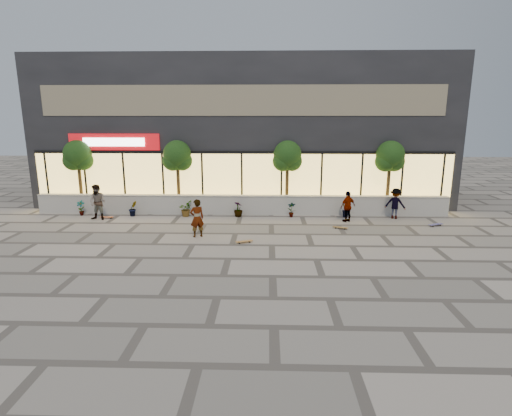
{
  "coord_description": "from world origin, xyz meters",
  "views": [
    {
      "loc": [
        1.46,
        -13.95,
        5.11
      ],
      "look_at": [
        0.95,
        2.81,
        1.3
      ],
      "focal_mm": 28.0,
      "sensor_mm": 36.0,
      "label": 1
    }
  ],
  "objects_px": {
    "skater_center": "(197,218)",
    "skateboard_right_far": "(436,224)",
    "tree_west": "(78,157)",
    "skateboard_left": "(107,217)",
    "skater_left": "(98,202)",
    "skater_right_far": "(395,204)",
    "tree_mideast": "(287,158)",
    "tree_midwest": "(177,157)",
    "tree_east": "(390,158)",
    "skateboard_right_near": "(340,227)",
    "skateboard_center": "(244,241)",
    "skater_right_near": "(348,207)"
  },
  "relations": [
    {
      "from": "skateboard_left",
      "to": "tree_mideast",
      "type": "bearing_deg",
      "value": 13.41
    },
    {
      "from": "skater_right_near",
      "to": "skateboard_left",
      "type": "distance_m",
      "value": 12.37
    },
    {
      "from": "tree_mideast",
      "to": "skater_center",
      "type": "xyz_separation_m",
      "value": [
        -4.12,
        -4.94,
        -2.14
      ]
    },
    {
      "from": "tree_west",
      "to": "skateboard_right_near",
      "type": "distance_m",
      "value": 14.59
    },
    {
      "from": "tree_mideast",
      "to": "skater_right_far",
      "type": "bearing_deg",
      "value": -14.24
    },
    {
      "from": "skater_center",
      "to": "skateboard_right_far",
      "type": "distance_m",
      "value": 11.4
    },
    {
      "from": "skater_right_near",
      "to": "skater_right_far",
      "type": "xyz_separation_m",
      "value": [
        2.57,
        0.72,
        0.01
      ]
    },
    {
      "from": "tree_west",
      "to": "tree_midwest",
      "type": "bearing_deg",
      "value": 0.0
    },
    {
      "from": "skater_right_far",
      "to": "skateboard_center",
      "type": "xyz_separation_m",
      "value": [
        -7.53,
        -4.37,
        -0.72
      ]
    },
    {
      "from": "skater_right_near",
      "to": "skater_right_far",
      "type": "distance_m",
      "value": 2.67
    },
    {
      "from": "tree_east",
      "to": "skater_left",
      "type": "bearing_deg",
      "value": -172.01
    },
    {
      "from": "skater_left",
      "to": "skater_right_far",
      "type": "relative_size",
      "value": 1.15
    },
    {
      "from": "skater_center",
      "to": "skateboard_right_near",
      "type": "bearing_deg",
      "value": 167.57
    },
    {
      "from": "skater_right_near",
      "to": "skateboard_center",
      "type": "xyz_separation_m",
      "value": [
        -4.96,
        -3.65,
        -0.7
      ]
    },
    {
      "from": "tree_mideast",
      "to": "skateboard_right_far",
      "type": "xyz_separation_m",
      "value": [
        7.06,
        -2.82,
        -2.91
      ]
    },
    {
      "from": "tree_midwest",
      "to": "skateboard_right_near",
      "type": "bearing_deg",
      "value": -22.52
    },
    {
      "from": "skateboard_left",
      "to": "skater_right_far",
      "type": "bearing_deg",
      "value": 4.03
    },
    {
      "from": "tree_east",
      "to": "skater_left",
      "type": "xyz_separation_m",
      "value": [
        -15.18,
        -2.13,
        -2.08
      ]
    },
    {
      "from": "tree_west",
      "to": "skateboard_right_near",
      "type": "relative_size",
      "value": 5.49
    },
    {
      "from": "tree_west",
      "to": "skateboard_center",
      "type": "distance_m",
      "value": 11.48
    },
    {
      "from": "tree_west",
      "to": "tree_mideast",
      "type": "bearing_deg",
      "value": 0.0
    },
    {
      "from": "tree_east",
      "to": "skateboard_right_near",
      "type": "xyz_separation_m",
      "value": [
        -3.13,
        -3.47,
        -2.92
      ]
    },
    {
      "from": "skater_left",
      "to": "tree_east",
      "type": "bearing_deg",
      "value": 17.34
    },
    {
      "from": "tree_mideast",
      "to": "tree_midwest",
      "type": "bearing_deg",
      "value": 180.0
    },
    {
      "from": "skater_right_near",
      "to": "skateboard_center",
      "type": "bearing_deg",
      "value": 4.96
    },
    {
      "from": "tree_midwest",
      "to": "skater_left",
      "type": "xyz_separation_m",
      "value": [
        -3.68,
        -2.13,
        -2.08
      ]
    },
    {
      "from": "tree_west",
      "to": "tree_midwest",
      "type": "distance_m",
      "value": 5.5
    },
    {
      "from": "skater_center",
      "to": "skater_right_far",
      "type": "bearing_deg",
      "value": 174.99
    },
    {
      "from": "tree_west",
      "to": "skater_center",
      "type": "bearing_deg",
      "value": -33.79
    },
    {
      "from": "skater_left",
      "to": "skater_right_near",
      "type": "relative_size",
      "value": 1.17
    },
    {
      "from": "tree_east",
      "to": "skateboard_right_near",
      "type": "relative_size",
      "value": 5.49
    },
    {
      "from": "tree_west",
      "to": "skater_center",
      "type": "relative_size",
      "value": 2.33
    },
    {
      "from": "tree_east",
      "to": "skater_center",
      "type": "bearing_deg",
      "value": -152.81
    },
    {
      "from": "skater_right_near",
      "to": "tree_east",
      "type": "bearing_deg",
      "value": -171.6
    },
    {
      "from": "skateboard_center",
      "to": "tree_east",
      "type": "bearing_deg",
      "value": 15.39
    },
    {
      "from": "skater_right_far",
      "to": "skateboard_right_far",
      "type": "height_order",
      "value": "skater_right_far"
    },
    {
      "from": "skateboard_left",
      "to": "tree_midwest",
      "type": "bearing_deg",
      "value": 30.74
    },
    {
      "from": "skater_right_far",
      "to": "skateboard_left",
      "type": "xyz_separation_m",
      "value": [
        -14.92,
        -0.44,
        -0.72
      ]
    },
    {
      "from": "tree_midwest",
      "to": "tree_west",
      "type": "bearing_deg",
      "value": 180.0
    },
    {
      "from": "tree_east",
      "to": "skater_right_near",
      "type": "height_order",
      "value": "tree_east"
    },
    {
      "from": "skateboard_center",
      "to": "skateboard_right_far",
      "type": "bearing_deg",
      "value": -4.13
    },
    {
      "from": "skater_left",
      "to": "skateboard_right_near",
      "type": "bearing_deg",
      "value": 3.01
    },
    {
      "from": "tree_mideast",
      "to": "tree_east",
      "type": "relative_size",
      "value": 1.0
    },
    {
      "from": "skater_left",
      "to": "skater_right_far",
      "type": "distance_m",
      "value": 15.21
    },
    {
      "from": "skater_center",
      "to": "skater_right_far",
      "type": "xyz_separation_m",
      "value": [
        9.63,
        3.54,
        -0.05
      ]
    },
    {
      "from": "tree_midwest",
      "to": "skateboard_right_near",
      "type": "xyz_separation_m",
      "value": [
        8.37,
        -3.47,
        -2.92
      ]
    },
    {
      "from": "skater_center",
      "to": "skateboard_right_far",
      "type": "height_order",
      "value": "skater_center"
    },
    {
      "from": "tree_west",
      "to": "skateboard_left",
      "type": "distance_m",
      "value": 4.04
    },
    {
      "from": "tree_west",
      "to": "skateboard_center",
      "type": "height_order",
      "value": "tree_west"
    },
    {
      "from": "tree_west",
      "to": "tree_mideast",
      "type": "distance_m",
      "value": 11.5
    }
  ]
}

